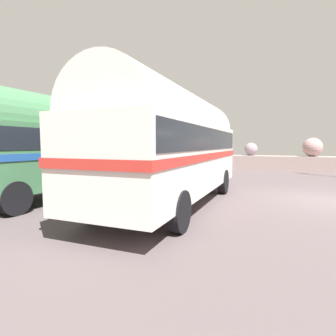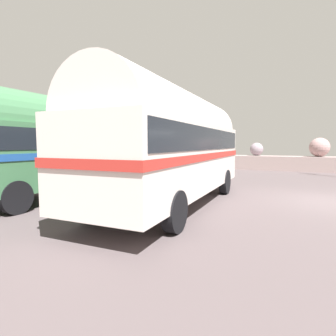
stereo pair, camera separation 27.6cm
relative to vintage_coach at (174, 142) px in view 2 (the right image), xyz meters
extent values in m
cube|color=#524749|center=(4.86, 2.56, -2.04)|extent=(32.00, 26.00, 0.02)
cube|color=gray|center=(4.86, 14.36, -1.50)|extent=(31.36, 1.80, 1.10)
sphere|color=gray|center=(-7.30, 14.53, -0.59)|extent=(0.73, 0.73, 0.73)
cube|color=gray|center=(-3.91, 13.96, -0.59)|extent=(1.00, 0.97, 0.72)
sphere|color=gray|center=(0.91, 14.64, -0.44)|extent=(1.02, 1.02, 1.02)
sphere|color=#A78381|center=(5.29, 14.33, -0.26)|extent=(1.37, 1.37, 1.37)
cylinder|color=black|center=(-1.13, 2.59, -1.55)|extent=(0.29, 0.96, 0.96)
cylinder|color=black|center=(1.08, 2.61, -1.55)|extent=(0.29, 0.96, 0.96)
cylinder|color=black|center=(-1.08, -2.62, -1.55)|extent=(0.29, 0.96, 0.96)
cylinder|color=black|center=(1.13, -2.60, -1.55)|extent=(0.29, 0.96, 0.96)
cube|color=silver|center=(0.00, 0.00, -0.48)|extent=(2.48, 8.42, 2.10)
cylinder|color=silver|center=(0.00, 0.00, 0.57)|extent=(2.28, 8.09, 2.20)
cube|color=red|center=(0.00, 0.00, -0.42)|extent=(2.53, 8.51, 0.20)
cube|color=black|center=(0.00, 0.00, 0.10)|extent=(2.52, 8.09, 0.64)
cube|color=silver|center=(-0.04, 4.27, -1.35)|extent=(2.28, 0.18, 0.28)
cylinder|color=black|center=(-5.57, 2.31, -1.55)|extent=(0.32, 0.97, 0.96)
cylinder|color=black|center=(-3.37, 2.22, -1.55)|extent=(0.32, 0.97, 0.96)
cylinder|color=black|center=(-3.58, -2.98, -1.55)|extent=(0.32, 0.97, 0.96)
cube|color=#41754C|center=(-4.58, -0.34, -0.48)|extent=(2.74, 8.49, 2.10)
cylinder|color=#41754C|center=(-4.58, -0.34, 0.57)|extent=(2.53, 8.15, 2.20)
cube|color=#21509C|center=(-4.58, -0.34, -0.42)|extent=(2.79, 8.58, 0.20)
cube|color=black|center=(-4.58, -0.34, 0.10)|extent=(2.76, 8.16, 0.64)
cube|color=silver|center=(-4.40, 3.93, -1.35)|extent=(2.28, 0.25, 0.28)
camera|label=1|loc=(3.19, -8.13, -0.06)|focal=28.89mm
camera|label=2|loc=(3.44, -8.02, -0.06)|focal=28.89mm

